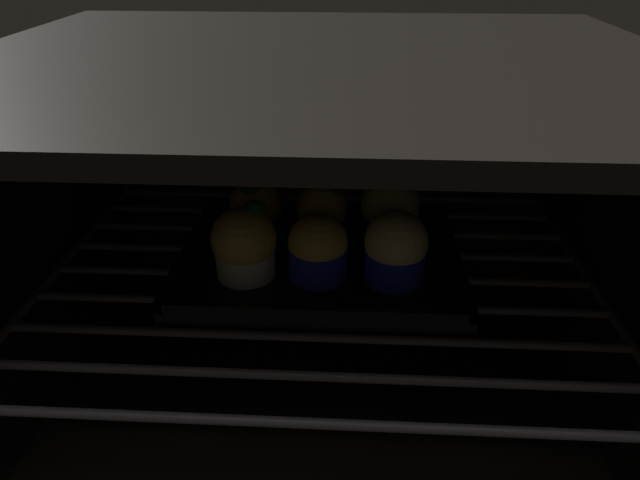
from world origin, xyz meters
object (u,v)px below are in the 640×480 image
(muffin_row0_col0, at_px, (245,244))
(muffin_row1_col1, at_px, (325,215))
(baking_tray, at_px, (320,260))
(muffin_row1_col2, at_px, (389,211))
(muffin_row0_col1, at_px, (322,249))
(muffin_row0_col2, at_px, (396,248))
(muffin_row1_col0, at_px, (256,212))

(muffin_row0_col0, relative_size, muffin_row1_col1, 1.13)
(muffin_row1_col1, bearing_deg, baking_tray, -95.22)
(muffin_row0_col0, relative_size, muffin_row1_col2, 0.95)
(muffin_row1_col2, bearing_deg, muffin_row0_col1, -132.60)
(muffin_row0_col0, distance_m, muffin_row1_col1, 0.10)
(baking_tray, distance_m, muffin_row0_col2, 0.09)
(baking_tray, relative_size, muffin_row1_col0, 3.98)
(muffin_row0_col1, height_order, muffin_row1_col2, muffin_row1_col2)
(muffin_row1_col0, height_order, muffin_row1_col1, muffin_row1_col0)
(muffin_row0_col2, height_order, muffin_row1_col0, same)
(muffin_row0_col0, bearing_deg, muffin_row1_col2, 27.79)
(muffin_row0_col2, bearing_deg, muffin_row1_col1, 134.78)
(muffin_row0_col1, distance_m, muffin_row1_col2, 0.10)
(muffin_row0_col2, distance_m, muffin_row1_col2, 0.07)
(muffin_row0_col1, xyz_separation_m, muffin_row1_col0, (-0.07, 0.07, 0.00))
(muffin_row0_col1, height_order, muffin_row0_col2, muffin_row0_col2)
(muffin_row0_col2, relative_size, muffin_row1_col1, 1.07)
(muffin_row0_col1, bearing_deg, muffin_row1_col1, 90.34)
(muffin_row0_col1, bearing_deg, muffin_row1_col0, 136.51)
(baking_tray, distance_m, muffin_row1_col0, 0.09)
(muffin_row1_col0, xyz_separation_m, muffin_row1_col2, (0.14, 0.00, 0.00))
(baking_tray, relative_size, muffin_row1_col2, 3.54)
(muffin_row1_col0, xyz_separation_m, muffin_row1_col1, (0.07, -0.00, -0.00))
(baking_tray, xyz_separation_m, muffin_row1_col1, (0.00, 0.03, 0.04))
(muffin_row0_col0, xyz_separation_m, muffin_row1_col1, (0.07, 0.07, -0.00))
(muffin_row1_col0, bearing_deg, baking_tray, -26.09)
(baking_tray, distance_m, muffin_row1_col1, 0.05)
(muffin_row0_col1, bearing_deg, muffin_row0_col0, -179.55)
(muffin_row0_col2, height_order, muffin_row1_col2, muffin_row1_col2)
(muffin_row0_col2, bearing_deg, muffin_row0_col0, 179.54)
(muffin_row0_col0, height_order, muffin_row1_col0, muffin_row0_col0)
(muffin_row0_col0, xyz_separation_m, muffin_row0_col2, (0.14, -0.00, 0.00))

